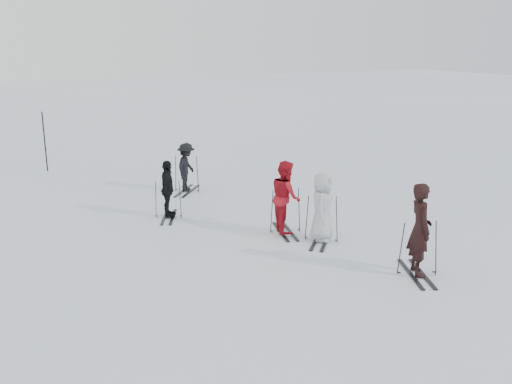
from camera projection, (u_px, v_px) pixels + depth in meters
ground at (273, 239)px, 14.57m from camera, size 120.00×120.00×0.00m
skier_near_dark at (420, 230)px, 12.12m from camera, size 0.73×0.87×2.02m
skier_red at (286, 197)px, 14.85m from camera, size 0.93×1.07×1.89m
skier_grey at (322, 208)px, 14.21m from camera, size 0.98×1.00×1.74m
skier_uphill_left at (168, 190)px, 16.10m from camera, size 0.76×1.03×1.63m
skier_uphill_far at (186, 168)px, 18.87m from camera, size 1.12×1.18×1.61m
skis_near_dark at (419, 247)px, 12.22m from camera, size 1.93×1.51×1.25m
skis_red at (285, 210)px, 14.94m from camera, size 1.82×1.27×1.21m
skis_grey at (322, 218)px, 14.27m from camera, size 1.85×1.78×1.23m
skis_uphill_left at (168, 199)px, 16.16m from camera, size 1.73×1.37×1.12m
skis_uphill_far at (187, 173)px, 18.91m from camera, size 1.90×1.79×1.25m
piste_marker at (45, 142)px, 21.70m from camera, size 0.07×0.07×2.28m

